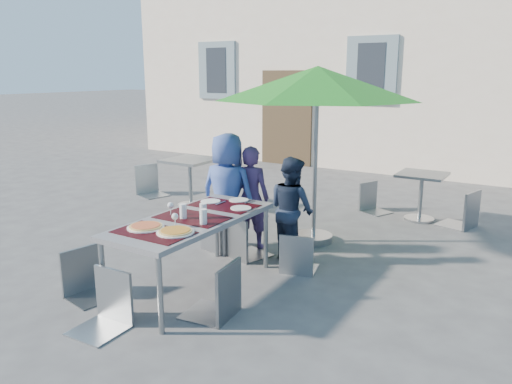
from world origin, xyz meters
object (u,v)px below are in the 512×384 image
Objects in this scene: chair_5 at (103,267)px; bg_chair_l_1 at (373,180)px; pizza_near_right at (175,231)px; patio_umbrella at (318,85)px; chair_2 at (299,230)px; chair_1 at (242,211)px; child_2 at (291,209)px; chair_4 at (218,256)px; bg_chair_l_0 at (149,162)px; pizza_near_left at (146,226)px; cafe_table_0 at (190,173)px; bg_chair_r_1 at (467,186)px; cafe_table_1 at (421,189)px; chair_0 at (218,208)px; dining_table at (192,223)px; bg_chair_r_0 at (225,171)px; child_1 at (251,198)px; child_0 at (227,192)px; chair_3 at (83,245)px.

bg_chair_l_1 is (0.73, 4.80, -0.05)m from chair_5.
patio_umbrella reaches higher than pizza_near_right.
chair_2 is 0.98× the size of bg_chair_l_1.
patio_umbrella is at bearing 64.89° from chair_1.
chair_4 is at bearing 118.63° from child_2.
chair_1 is 1.12× the size of bg_chair_l_1.
bg_chair_l_0 reaches higher than chair_2.
pizza_near_left is 0.40× the size of chair_2.
bg_chair_r_1 is at bearing 15.83° from cafe_table_0.
chair_2 is at bearing -73.73° from patio_umbrella.
pizza_near_left reaches higher than cafe_table_1.
chair_0 is 0.91× the size of bg_chair_r_1.
bg_chair_l_1 reaches higher than pizza_near_right.
bg_chair_r_1 is (1.97, 3.64, -0.09)m from dining_table.
child_2 is 2.80m from cafe_table_0.
bg_chair_r_0 is 0.96× the size of bg_chair_r_1.
cafe_table_1 is (1.78, 2.63, -0.07)m from chair_0.
cafe_table_1 is at bearing 79.11° from chair_4.
child_0 is at bearing 31.35° from child_1.
chair_3 is 4.20m from bg_chair_l_0.
chair_3 is at bearing -166.99° from pizza_near_right.
bg_chair_l_0 is at bearing 133.19° from pizza_near_left.
chair_5 is at bearing -137.90° from chair_4.
bg_chair_l_0 reaches higher than chair_0.
chair_3 is at bearing -163.38° from pizza_near_left.
dining_table is 4.22m from bg_chair_l_0.
pizza_near_right is 4.48m from bg_chair_r_1.
bg_chair_l_1 is (0.96, 2.64, -0.22)m from child_0.
chair_5 is at bearing -92.78° from chair_1.
bg_chair_l_0 is at bearing 140.42° from chair_4.
child_0 is at bearing 95.85° from chair_5.
chair_0 is at bearing 78.08° from chair_3.
pizza_near_right reaches higher than cafe_table_1.
child_0 is (-0.23, 1.65, -0.04)m from pizza_near_left.
pizza_near_right is 3.72m from cafe_table_0.
cafe_table_0 is at bearing -164.17° from bg_chair_r_1.
patio_umbrella reaches higher than bg_chair_r_1.
chair_5 reaches higher than cafe_table_1.
child_0 is 3.25m from bg_chair_l_0.
child_1 reaches higher than bg_chair_r_0.
bg_chair_l_0 reaches higher than bg_chair_r_0.
bg_chair_r_0 is at bearing 155.95° from patio_umbrella.
chair_0 is at bearing -131.87° from patio_umbrella.
child_2 is 0.92m from chair_0.
pizza_near_left is at bearing -46.81° from bg_chair_l_0.
bg_chair_r_1 is at bearing 47.22° from chair_0.
bg_chair_r_0 is (-2.05, 0.91, -1.43)m from patio_umbrella.
chair_4 is at bearing -55.76° from bg_chair_r_0.
bg_chair_r_1 is at bearing 66.44° from pizza_near_right.
chair_4 is at bearing -85.95° from patio_umbrella.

